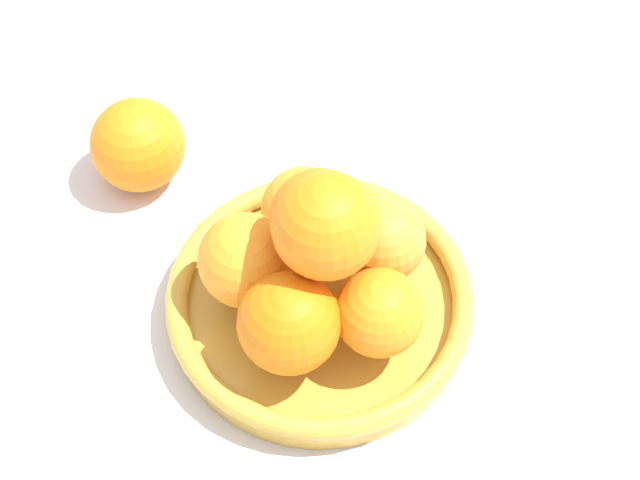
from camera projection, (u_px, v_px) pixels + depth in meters
The scene contains 4 objects.
ground_plane at pixel (320, 316), 0.83m from camera, with size 4.00×4.00×0.00m, color silver.
fruit_bowl at pixel (320, 303), 0.82m from camera, with size 0.24×0.24×0.03m.
orange_pile at pixel (317, 255), 0.76m from camera, with size 0.17×0.17×0.13m.
stray_orange at pixel (138, 145), 0.89m from camera, with size 0.08×0.08×0.08m, color orange.
Camera 1 is at (0.17, -0.40, 0.71)m, focal length 60.00 mm.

